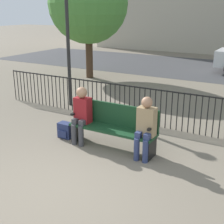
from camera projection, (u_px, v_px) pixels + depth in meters
ground_plane at (52, 193)px, 4.93m from camera, size 80.00×80.00×0.00m
park_bench at (114, 125)px, 6.41m from camera, size 1.87×0.45×0.92m
seated_person_0 at (82, 112)px, 6.58m from camera, size 0.34×0.39×1.23m
seated_person_1 at (146, 125)px, 5.88m from camera, size 0.34×0.39×1.23m
backpack at (66, 130)px, 7.00m from camera, size 0.32×0.25×0.35m
fence_railing at (145, 103)px, 7.68m from camera, size 9.01×0.03×0.95m
tree_1 at (88, 4)px, 12.25m from camera, size 3.15×3.15×4.54m
lamp_post at (67, 25)px, 8.69m from camera, size 0.28×0.28×3.49m
street_surface at (218, 70)px, 14.79m from camera, size 24.00×6.00×0.01m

